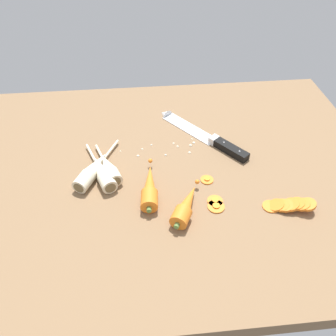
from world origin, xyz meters
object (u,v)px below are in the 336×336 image
Objects in this scene: parsnip_mid_right at (93,170)px; whole_carrot_second at (186,206)px; carrot_slice_stack at (289,205)px; carrot_slice_stray_near at (216,206)px; chefs_knife at (199,133)px; parsnip_front at (102,172)px; carrot_slice_stray_mid at (215,201)px; whole_carrot at (150,187)px; carrot_slice_stray_far at (207,179)px; parsnip_mid_left at (109,168)px.

whole_carrot_second is at bearing -33.17° from parsnip_mid_right.
carrot_slice_stack is 2.88× the size of carrot_slice_stray_near.
parsnip_front is (-28.81, -16.32, 1.33)cm from chefs_knife.
whole_carrot is at bearing 164.56° from carrot_slice_stray_mid.
whole_carrot is 17.11cm from carrot_slice_stray_near.
whole_carrot_second is 24.98cm from carrot_slice_stack.
chefs_knife is 1.45× the size of parsnip_front.
carrot_slice_stray_far is (30.00, -4.77, -1.62)cm from parsnip_mid_right.
whole_carrot is at bearing -168.04° from carrot_slice_stray_far.
parsnip_mid_right is at bearing 161.16° from carrot_slice_stack.
whole_carrot_second reaches higher than carrot_slice_stray_near.
carrot_slice_stack is at bearing -14.07° from whole_carrot.
carrot_slice_stray_near is (28.05, -13.32, -1.62)cm from parsnip_front.
parsnip_front is at bearing 154.60° from carrot_slice_stray_near.
carrot_slice_stray_far is (15.32, 3.24, -1.74)cm from whole_carrot.
carrot_slice_stack is 17.68cm from carrot_slice_stray_mid.
whole_carrot_second is (-8.34, -30.38, 1.45)cm from chefs_knife.
whole_carrot_second is 27.39cm from parsnip_mid_right.
carrot_slice_stray_far is (-0.52, 9.48, -0.00)cm from carrot_slice_stray_near.
parsnip_front is 2.14cm from parsnip_mid_left.
carrot_slice_stray_far is (7.07, 10.21, -1.74)cm from whole_carrot_second.
parsnip_mid_right is at bearing 170.96° from carrot_slice_stray_far.
carrot_slice_stray_mid is (7.71, 2.56, -1.74)cm from whole_carrot_second.
whole_carrot is at bearing -28.64° from parsnip_mid_right.
parsnip_mid_right is at bearing -153.79° from chefs_knife.
parsnip_front is 5.11× the size of carrot_slice_stray_mid.
parsnip_mid_right is (-31.27, -15.39, 1.33)cm from chefs_knife.
carrot_slice_stray_near is at bearing -93.61° from carrot_slice_stray_mid.
whole_carrot is 5.36× the size of carrot_slice_stray_far.
whole_carrot_second is at bearing -39.27° from parsnip_mid_left.
carrot_slice_stray_far is at bearing -93.61° from chefs_knife.
parsnip_mid_right is 30.42cm from carrot_slice_stray_far.
carrot_slice_stray_near is (-0.75, -29.64, -0.29)cm from chefs_knife.
parsnip_mid_left is (-18.75, 15.33, -0.12)cm from whole_carrot_second.
carrot_slice_stray_mid is (15.95, -4.41, -1.74)cm from whole_carrot.
chefs_knife is 28.73cm from whole_carrot.
chefs_knife is 31.02cm from parsnip_mid_left.
parsnip_mid_left is at bearing 159.10° from carrot_slice_stack.
whole_carrot reaches higher than chefs_knife.
carrot_slice_stray_far is at bearing -11.22° from parsnip_mid_left.
chefs_knife is 1.69× the size of parsnip_mid_left.
carrot_slice_stray_mid is (-17.22, 3.91, -0.84)cm from carrot_slice_stack.
carrot_slice_stray_near is at bearing -91.45° from chefs_knife.
carrot_slice_stack is 17.48cm from carrot_slice_stray_near.
parsnip_front is (-12.22, 7.09, -0.12)cm from whole_carrot.
whole_carrot is at bearing -30.12° from parsnip_front.
chefs_knife reaches higher than carrot_slice_stray_mid.
carrot_slice_stray_near and carrot_slice_stray_far have the same top height.
carrot_slice_stray_mid is 7.68cm from carrot_slice_stray_far.
whole_carrot is 1.26× the size of whole_carrot_second.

